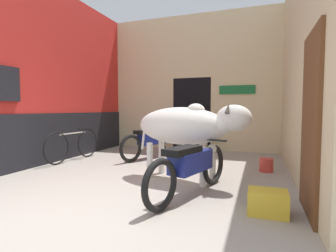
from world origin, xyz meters
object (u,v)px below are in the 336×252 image
at_px(motorcycle_far, 152,141).
at_px(crate, 268,202).
at_px(motorcycle_near, 191,165).
at_px(plastic_stool, 203,144).
at_px(cow, 186,126).
at_px(bicycle, 73,145).
at_px(bucket, 266,165).
at_px(shopkeeper_seated, 192,129).

xyz_separation_m(motorcycle_far, crate, (2.61, -2.78, -0.29)).
xyz_separation_m(motorcycle_near, plastic_stool, (-0.58, 3.63, -0.20)).
distance_m(cow, bicycle, 3.12).
bearing_deg(bucket, shopkeeper_seated, 137.23).
xyz_separation_m(cow, bicycle, (-2.96, 0.78, -0.56)).
xyz_separation_m(bicycle, crate, (4.24, -1.87, -0.23)).
xyz_separation_m(motorcycle_near, shopkeeper_seated, (-0.90, 3.67, 0.22)).
height_order(motorcycle_near, bucket, motorcycle_near).
bearing_deg(bucket, cow, -139.64).
relative_size(motorcycle_near, shopkeeper_seated, 1.60).
height_order(motorcycle_far, plastic_stool, motorcycle_far).
height_order(cow, shopkeeper_seated, cow).
xyz_separation_m(cow, shopkeeper_seated, (-0.62, 2.91, -0.28)).
distance_m(crate, bucket, 2.21).
relative_size(motorcycle_far, plastic_stool, 4.32).
bearing_deg(shopkeeper_seated, motorcycle_far, -119.89).
distance_m(motorcycle_far, shopkeeper_seated, 1.43).
height_order(shopkeeper_seated, bucket, shopkeeper_seated).
height_order(cow, crate, cow).
distance_m(motorcycle_near, plastic_stool, 3.68).
distance_m(motorcycle_near, bucket, 2.17).
relative_size(cow, plastic_stool, 4.75).
bearing_deg(bicycle, motorcycle_near, -25.40).
bearing_deg(shopkeeper_seated, crate, -64.58).
relative_size(shopkeeper_seated, plastic_stool, 2.79).
distance_m(cow, motorcycle_far, 2.20).
bearing_deg(motorcycle_near, shopkeeper_seated, 103.79).
distance_m(motorcycle_near, bicycle, 3.59).
bearing_deg(cow, motorcycle_far, 128.31).
height_order(motorcycle_far, shopkeeper_seated, shopkeeper_seated).
relative_size(bicycle, crate, 3.95).
relative_size(cow, bicycle, 1.21).
xyz_separation_m(cow, motorcycle_near, (0.28, -0.76, -0.50)).
bearing_deg(cow, bicycle, 165.34).
relative_size(motorcycle_near, motorcycle_far, 1.03).
bearing_deg(crate, shopkeeper_seated, 115.42).
relative_size(bicycle, shopkeeper_seated, 1.40).
xyz_separation_m(plastic_stool, bucket, (1.62, -1.75, -0.11)).
height_order(motorcycle_near, bicycle, motorcycle_near).
bearing_deg(cow, crate, -40.58).
bearing_deg(crate, motorcycle_far, 133.20).
xyz_separation_m(bicycle, bucket, (4.28, 0.34, -0.24)).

